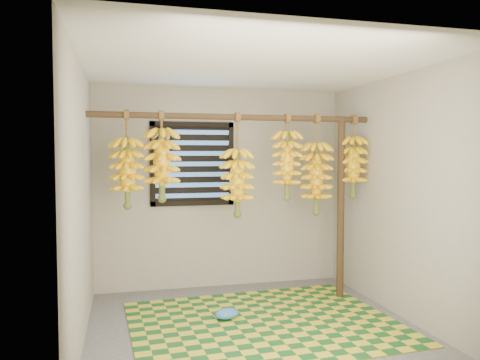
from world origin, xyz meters
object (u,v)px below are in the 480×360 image
object	(u,v)px
banana_bunch_b	(162,165)
support_post	(341,209)
plastic_bag	(227,314)
banana_bunch_d	(287,165)
woven_mat	(264,323)
banana_bunch_f	(353,167)
banana_bunch_a	(127,173)
banana_bunch_e	(316,178)
banana_bunch_c	(237,182)

from	to	relation	value
banana_bunch_b	support_post	bearing A→B (deg)	0.00
plastic_bag	banana_bunch_d	size ratio (longest dim) A/B	0.27
woven_mat	banana_bunch_b	xyz separation A→B (m)	(-0.90, 0.57, 1.50)
woven_mat	banana_bunch_f	size ratio (longest dim) A/B	2.70
support_post	banana_bunch_a	world-z (taller)	banana_bunch_a
woven_mat	banana_bunch_b	size ratio (longest dim) A/B	2.73
banana_bunch_d	banana_bunch_e	distance (m)	0.37
banana_bunch_a	banana_bunch_f	size ratio (longest dim) A/B	1.06
support_post	woven_mat	distance (m)	1.57
banana_bunch_e	woven_mat	bearing A→B (deg)	-143.68
support_post	banana_bunch_d	size ratio (longest dim) A/B	2.15
banana_bunch_a	banana_bunch_f	world-z (taller)	same
woven_mat	banana_bunch_d	xyz separation A→B (m)	(0.44, 0.57, 1.49)
woven_mat	banana_bunch_f	bearing A→B (deg)	25.04
woven_mat	banana_bunch_e	bearing A→B (deg)	36.32
banana_bunch_b	banana_bunch_c	distance (m)	0.81
support_post	banana_bunch_d	xyz separation A→B (m)	(-0.64, 0.00, 0.50)
banana_bunch_b	banana_bunch_f	bearing A→B (deg)	0.00
banana_bunch_e	support_post	bearing A→B (deg)	0.00
banana_bunch_b	banana_bunch_c	bearing A→B (deg)	0.00
plastic_bag	banana_bunch_f	world-z (taller)	banana_bunch_f
banana_bunch_a	banana_bunch_b	xyz separation A→B (m)	(0.34, 0.00, 0.08)
support_post	woven_mat	world-z (taller)	support_post
support_post	banana_bunch_c	bearing A→B (deg)	180.00
plastic_bag	banana_bunch_f	distance (m)	2.13
banana_bunch_e	banana_bunch_f	bearing A→B (deg)	0.00
banana_bunch_a	support_post	bearing A→B (deg)	0.00
banana_bunch_c	banana_bunch_f	size ratio (longest dim) A/B	1.19
banana_bunch_c	banana_bunch_e	bearing A→B (deg)	0.00
banana_bunch_f	support_post	bearing A→B (deg)	180.00
banana_bunch_c	banana_bunch_d	size ratio (longest dim) A/B	1.17
support_post	banana_bunch_c	size ratio (longest dim) A/B	1.84
banana_bunch_c	banana_bunch_f	distance (m)	1.35
banana_bunch_d	banana_bunch_a	bearing A→B (deg)	180.00
banana_bunch_c	banana_bunch_e	xyz separation A→B (m)	(0.89, 0.00, 0.03)
banana_bunch_d	banana_bunch_c	bearing A→B (deg)	180.00
support_post	banana_bunch_a	bearing A→B (deg)	180.00
woven_mat	banana_bunch_c	xyz separation A→B (m)	(-0.12, 0.57, 1.31)
woven_mat	banana_bunch_c	world-z (taller)	banana_bunch_c
woven_mat	banana_bunch_a	size ratio (longest dim) A/B	2.56
plastic_bag	banana_bunch_d	world-z (taller)	banana_bunch_d
banana_bunch_f	plastic_bag	bearing A→B (deg)	-165.71
banana_bunch_b	banana_bunch_c	world-z (taller)	same
banana_bunch_a	banana_bunch_d	world-z (taller)	same
banana_bunch_f	banana_bunch_e	bearing A→B (deg)	180.00
banana_bunch_c	banana_bunch_f	bearing A→B (deg)	0.00
support_post	banana_bunch_e	size ratio (longest dim) A/B	1.83
support_post	banana_bunch_f	distance (m)	0.50
banana_bunch_a	banana_bunch_f	distance (m)	2.47
plastic_bag	banana_bunch_b	world-z (taller)	banana_bunch_b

